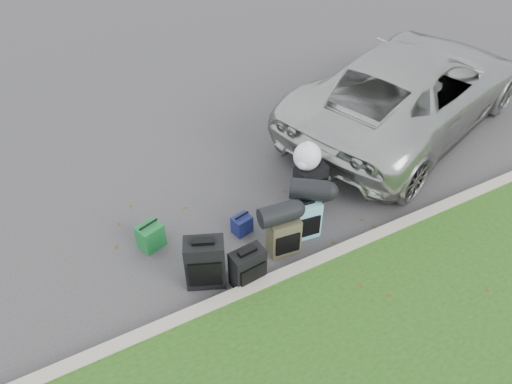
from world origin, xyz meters
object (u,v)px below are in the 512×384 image
suitcase_large_black_left (205,263)px  tote_navy (242,225)px  suitcase_teal (305,219)px  suitcase_large_black_right (310,185)px  suitcase_small_black (248,267)px  tote_green (151,236)px  suv (410,88)px  suitcase_olive (284,236)px

suitcase_large_black_left → tote_navy: 1.05m
suitcase_teal → suitcase_large_black_right: 0.71m
suitcase_teal → tote_navy: suitcase_teal is taller
suitcase_small_black → tote_green: 1.52m
suv → suitcase_small_black: suv is taller
suitcase_large_black_right → tote_green: (-2.46, 0.28, -0.16)m
suitcase_small_black → suitcase_teal: (1.12, 0.39, 0.02)m
suitcase_teal → suitcase_large_black_right: suitcase_large_black_right is taller
suitcase_small_black → tote_green: suitcase_small_black is taller
suitcase_olive → suv: bearing=32.3°
suitcase_olive → suitcase_large_black_right: (0.87, 0.69, 0.06)m
suv → tote_green: 5.36m
suitcase_olive → suitcase_teal: size_ratio=0.95×
suv → suitcase_olive: size_ratio=9.48×
suitcase_olive → tote_green: (-1.60, 0.96, -0.10)m
suitcase_large_black_right → tote_navy: suitcase_large_black_right is taller
suv → suitcase_large_black_right: 3.03m
suitcase_large_black_right → suitcase_teal: bearing=-132.8°
suitcase_teal → tote_navy: (-0.76, 0.47, -0.16)m
suitcase_olive → tote_navy: suitcase_olive is taller
suitcase_teal → tote_green: bearing=165.1°
suitcase_small_black → suitcase_olive: suitcase_olive is taller
suitcase_teal → suitcase_large_black_right: (0.45, 0.56, 0.05)m
suv → suitcase_large_black_right: (-2.81, -1.05, -0.41)m
suitcase_small_black → suitcase_teal: bearing=14.1°
suitcase_small_black → suitcase_olive: size_ratio=0.97×
suitcase_large_black_right → tote_green: 2.48m
suitcase_small_black → tote_green: (-0.90, 1.22, -0.09)m
suv → suitcase_large_black_right: suv is taller
suitcase_small_black → suitcase_teal: size_ratio=0.92×
suv → suitcase_olive: bearing=95.9°
suitcase_large_black_left → tote_green: bearing=136.7°
suv → suitcase_teal: suv is taller
suv → suitcase_large_black_left: (-4.86, -1.74, -0.39)m
suv → tote_navy: size_ratio=19.42×
tote_green → tote_navy: size_ratio=1.33×
suitcase_small_black → suitcase_olive: 0.74m
suitcase_teal → tote_green: size_ratio=1.62×
suitcase_large_black_left → suitcase_teal: (1.60, 0.13, -0.06)m
suv → suitcase_large_black_left: suv is taller
suitcase_large_black_left → suitcase_large_black_right: suitcase_large_black_left is taller
suitcase_olive → tote_navy: (-0.34, 0.61, -0.15)m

